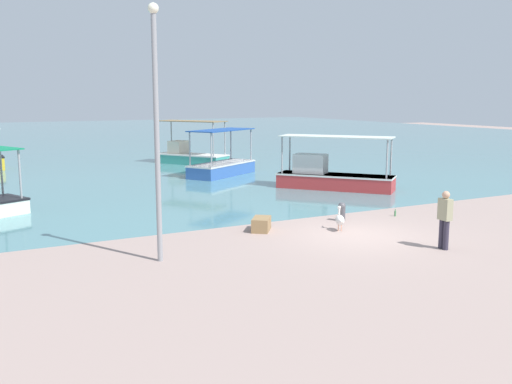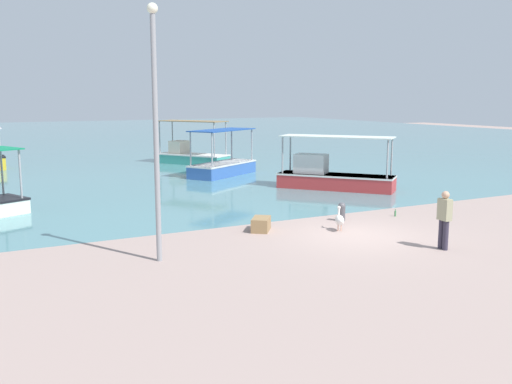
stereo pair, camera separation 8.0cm
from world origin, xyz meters
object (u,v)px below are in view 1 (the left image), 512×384
Objects in this scene: fishing_boat_far_left at (331,176)px; cargo_crate at (261,224)px; lamp_post at (156,122)px; glass_bottle at (395,213)px; fishing_boat_near_right at (222,166)px; pelican at (340,219)px; mooring_bollard at (342,211)px; fisherman_standing at (445,218)px; fishing_boat_far_right at (190,155)px.

fishing_boat_far_left reaches higher than cargo_crate.
lamp_post reaches higher than fishing_boat_far_left.
lamp_post is at bearing -170.52° from glass_bottle.
glass_bottle is at bearing -103.76° from fishing_boat_far_left.
glass_bottle is (1.10, -13.02, -0.42)m from fishing_boat_near_right.
fishing_boat_far_left reaches higher than pelican.
lamp_post is 8.17m from mooring_bollard.
lamp_post reaches higher than glass_bottle.
fishing_boat_far_left is 0.77× the size of lamp_post.
cargo_crate is 3.33× the size of glass_bottle.
pelican reaches higher than glass_bottle.
fisherman_standing reaches higher than pelican.
mooring_bollard is (0.96, 1.21, -0.02)m from pelican.
fisherman_standing is (-3.41, -10.48, 0.27)m from fishing_boat_far_left.
fishing_boat_far_left is 1.04× the size of fishing_boat_far_right.
fisherman_standing is at bearing -114.06° from glass_bottle.
fisherman_standing is at bearing -68.07° from pelican.
fisherman_standing is at bearing -93.01° from fishing_boat_far_right.
fisherman_standing is at bearing -18.93° from lamp_post.
glass_bottle is (0.64, -19.13, -0.49)m from fishing_boat_far_right.
cargo_crate is (-3.22, -0.02, -0.13)m from mooring_bollard.
mooring_bollard is (-1.11, -12.76, -0.17)m from fishing_boat_near_right.
glass_bottle is at bearing 65.94° from fisherman_standing.
fishing_boat_far_right is 20.24m from pelican.
glass_bottle is (1.87, 4.18, -0.80)m from fisherman_standing.
lamp_post is (-8.35, -14.60, 3.15)m from fishing_boat_near_right.
fishing_boat_near_right reaches higher than pelican.
fishing_boat_far_right is (-2.18, 12.83, -0.04)m from fishing_boat_far_left.
fishing_boat_far_right is at bearing 75.78° from cargo_crate.
fishing_boat_far_right is (0.46, 6.11, 0.07)m from fishing_boat_near_right.
fishing_boat_near_right reaches higher than mooring_bollard.
fisherman_standing is at bearing -51.08° from cargo_crate.
fishing_boat_near_right is at bearing 60.24° from lamp_post.
lamp_post reaches higher than fishing_boat_far_right.
mooring_bollard is at bearing 173.39° from glass_bottle.
fishing_boat_far_left is 18.90× the size of glass_bottle.
pelican is at bearing 5.72° from lamp_post.
lamp_post is 10.02× the size of mooring_bollard.
fishing_boat_far_right is 7.44× the size of mooring_bollard.
fishing_boat_near_right is 17.22m from fisherman_standing.
glass_bottle is (2.21, -0.26, -0.24)m from mooring_bollard.
fishing_boat_far_left is at bearing 41.02° from cargo_crate.
lamp_post is at bearing -174.28° from pelican.
fishing_boat_near_right is 13.50m from cargo_crate.
fishing_boat_near_right is 2.80× the size of fisherman_standing.
pelican is at bearing -98.41° from fishing_boat_near_right.
pelican is 3.52m from fisherman_standing.
fishing_boat_far_right is 19.49m from cargo_crate.
lamp_post is 7.35× the size of cargo_crate.
lamp_post is 10.22m from glass_bottle.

